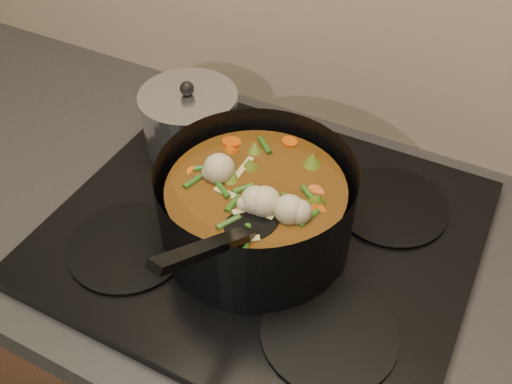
% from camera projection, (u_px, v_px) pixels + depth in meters
% --- Properties ---
extents(counter, '(2.64, 0.64, 0.91)m').
position_uv_depth(counter, '(262.00, 377.00, 1.21)').
color(counter, brown).
rests_on(counter, ground).
extents(stovetop, '(0.62, 0.54, 0.03)m').
position_uv_depth(stovetop, '(264.00, 230.00, 0.88)').
color(stovetop, black).
rests_on(stovetop, counter).
extents(stockpot, '(0.35, 0.42, 0.21)m').
position_uv_depth(stockpot, '(256.00, 208.00, 0.82)').
color(stockpot, black).
rests_on(stockpot, stovetop).
extents(saucepan, '(0.17, 0.17, 0.14)m').
position_uv_depth(saucepan, '(190.00, 122.00, 0.98)').
color(saucepan, silver).
rests_on(saucepan, stovetop).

